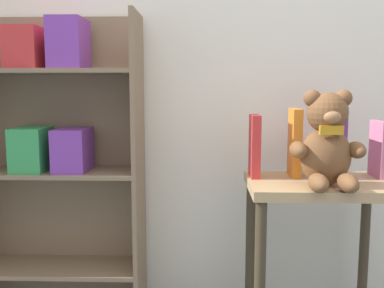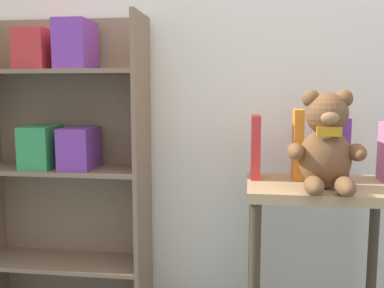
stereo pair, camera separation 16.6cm
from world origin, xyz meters
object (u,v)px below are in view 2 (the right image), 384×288
object	(u,v)px
display_table	(320,219)
teddy_bear	(326,145)
book_standing_red	(256,147)
bookshelf_side	(65,146)
book_standing_orange	(297,144)
book_standing_purple	(340,148)

from	to	relation	value
display_table	teddy_bear	size ratio (longest dim) A/B	1.94
book_standing_red	bookshelf_side	bearing A→B (deg)	171.02
book_standing_red	book_standing_orange	distance (m)	0.16
display_table	book_standing_purple	size ratio (longest dim) A/B	2.78
teddy_bear	book_standing_orange	xyz separation A→B (m)	(-0.07, 0.18, -0.02)
book_standing_orange	book_standing_purple	world-z (taller)	book_standing_orange
display_table	book_standing_orange	world-z (taller)	book_standing_orange
bookshelf_side	display_table	bearing A→B (deg)	-10.45
book_standing_red	display_table	bearing A→B (deg)	-17.30
book_standing_red	book_standing_purple	xyz separation A→B (m)	(0.32, 0.01, -0.00)
display_table	book_standing_orange	xyz separation A→B (m)	(-0.08, 0.09, 0.27)
bookshelf_side	book_standing_purple	world-z (taller)	bookshelf_side
teddy_bear	book_standing_purple	xyz separation A→B (m)	(0.09, 0.18, -0.04)
teddy_bear	book_standing_orange	world-z (taller)	teddy_bear
book_standing_red	book_standing_orange	world-z (taller)	book_standing_orange
bookshelf_side	book_standing_purple	bearing A→B (deg)	-5.45
teddy_bear	book_standing_orange	distance (m)	0.20
teddy_bear	book_standing_purple	world-z (taller)	teddy_bear
display_table	teddy_bear	bearing A→B (deg)	-93.34
teddy_bear	display_table	bearing A→B (deg)	86.66
book_standing_red	book_standing_purple	world-z (taller)	book_standing_red
teddy_bear	book_standing_red	bearing A→B (deg)	145.19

